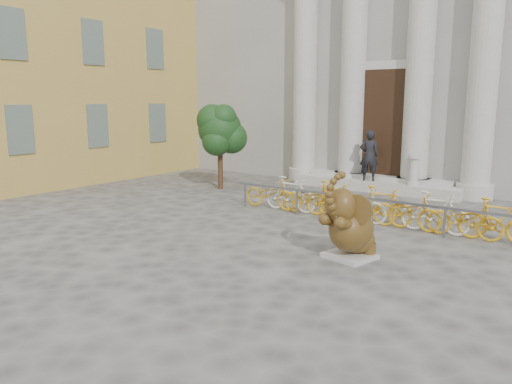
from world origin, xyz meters
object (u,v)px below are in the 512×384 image
Objects in this scene: tree at (220,130)px; pedestrian at (369,156)px; elephant_statue at (350,227)px; bike_rack at (368,204)px.

tree is 1.70× the size of pedestrian.
pedestrian is at bearing 31.96° from tree.
pedestrian is (-2.79, 7.37, 0.59)m from elephant_statue.
elephant_statue is 7.90m from pedestrian.
tree is at bearing 8.90° from pedestrian.
elephant_statue is at bearing -32.61° from tree.
tree is at bearing 165.40° from bike_rack.
bike_rack is 6.71m from tree.
tree is 5.28m from pedestrian.
elephant_statue is 3.10m from bike_rack.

